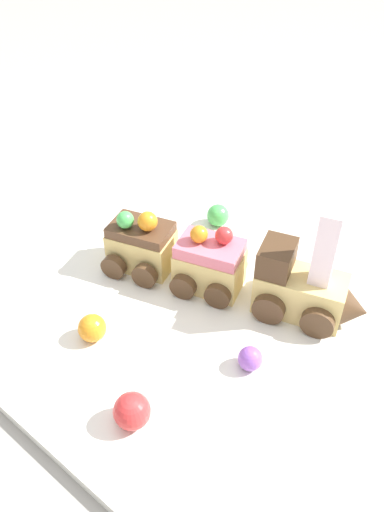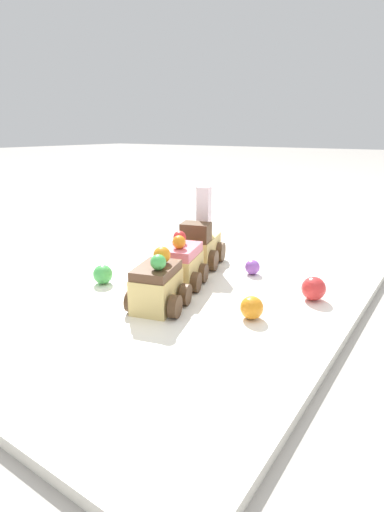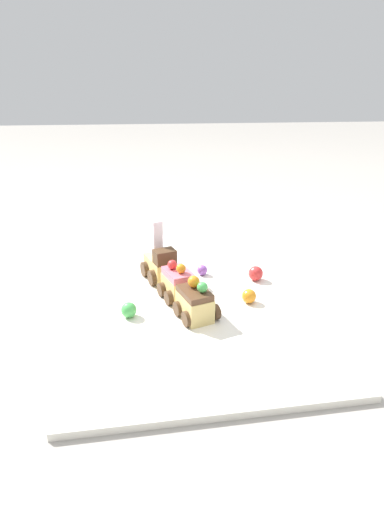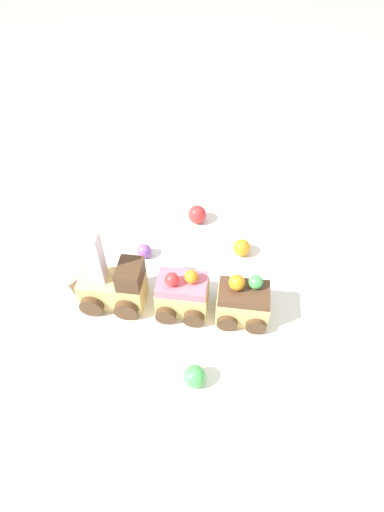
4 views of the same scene
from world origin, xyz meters
The scene contains 9 objects.
ground_plane centered at (0.00, 0.00, 0.00)m, with size 10.00×10.00×0.00m, color gray.
display_board centered at (0.00, 0.00, 0.01)m, with size 0.71×0.44×0.01m, color white.
cake_train_locomotive centered at (0.07, 0.05, 0.04)m, with size 0.12×0.09×0.13m.
cake_car_strawberry centered at (-0.03, 0.02, 0.04)m, with size 0.08×0.08×0.08m.
cake_car_chocolate centered at (-0.11, 0.00, 0.04)m, with size 0.08×0.08×0.08m.
gumball_green centered at (-0.09, 0.12, 0.03)m, with size 0.03×0.03×0.03m, color #4CBC56.
gumball_purple centered at (0.07, -0.05, 0.02)m, with size 0.02×0.02×0.02m, color #9956C6.
gumball_red centered at (0.02, -0.16, 0.03)m, with size 0.03×0.03×0.03m, color red.
gumball_orange centered at (-0.07, -0.11, 0.03)m, with size 0.03×0.03×0.03m, color orange.
Camera 2 is at (-0.47, -0.30, 0.23)m, focal length 28.00 mm.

